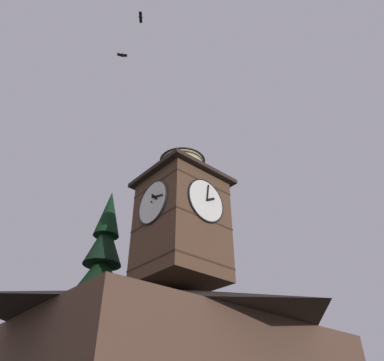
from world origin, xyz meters
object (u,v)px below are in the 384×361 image
object	(u,v)px
clock_tower	(181,217)
flying_bird_high	(122,55)
moon	(65,316)
flying_bird_low	(141,17)
pine_tree_behind	(93,325)

from	to	relation	value
clock_tower	flying_bird_high	bearing A→B (deg)	8.71
moon	flying_bird_low	bearing A→B (deg)	68.68
pine_tree_behind	moon	world-z (taller)	pine_tree_behind
clock_tower	pine_tree_behind	bearing A→B (deg)	-74.70
flying_bird_high	moon	bearing A→B (deg)	-112.12
clock_tower	pine_tree_behind	xyz separation A→B (m)	(1.62, -5.91, -5.28)
clock_tower	flying_bird_low	distance (m)	12.20
moon	flying_bird_low	size ratio (longest dim) A/B	2.77
moon	flying_bird_high	distance (m)	42.76
clock_tower	pine_tree_behind	world-z (taller)	clock_tower
flying_bird_low	flying_bird_high	bearing A→B (deg)	-94.62
moon	clock_tower	bearing A→B (deg)	75.06
clock_tower	flying_bird_low	size ratio (longest dim) A/B	13.28
pine_tree_behind	flying_bird_low	size ratio (longest dim) A/B	22.31
pine_tree_behind	flying_bird_high	world-z (taller)	flying_bird_high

